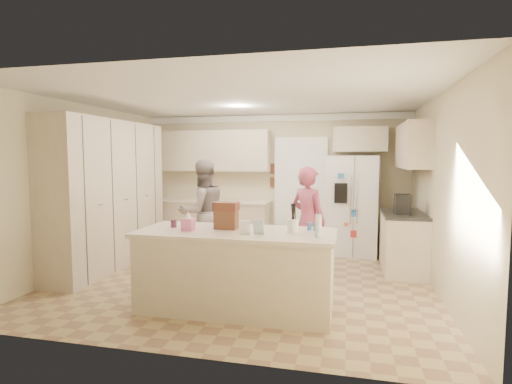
% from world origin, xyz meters
% --- Properties ---
extents(floor, '(5.20, 4.60, 0.02)m').
position_xyz_m(floor, '(0.00, 0.00, -0.01)').
color(floor, tan).
rests_on(floor, ground).
extents(ceiling, '(5.20, 4.60, 0.02)m').
position_xyz_m(ceiling, '(0.00, 0.00, 2.61)').
color(ceiling, white).
rests_on(ceiling, wall_back).
extents(wall_back, '(5.20, 0.02, 2.60)m').
position_xyz_m(wall_back, '(0.00, 2.31, 1.30)').
color(wall_back, beige).
rests_on(wall_back, ground).
extents(wall_front, '(5.20, 0.02, 2.60)m').
position_xyz_m(wall_front, '(0.00, -2.31, 1.30)').
color(wall_front, beige).
rests_on(wall_front, ground).
extents(wall_left, '(0.02, 4.60, 2.60)m').
position_xyz_m(wall_left, '(-2.61, 0.00, 1.30)').
color(wall_left, beige).
rests_on(wall_left, ground).
extents(wall_right, '(0.02, 4.60, 2.60)m').
position_xyz_m(wall_right, '(2.61, 0.00, 1.30)').
color(wall_right, beige).
rests_on(wall_right, ground).
extents(crown_back, '(5.20, 0.08, 0.12)m').
position_xyz_m(crown_back, '(0.00, 2.26, 2.53)').
color(crown_back, white).
rests_on(crown_back, wall_back).
extents(pantry_bank, '(0.60, 2.60, 2.35)m').
position_xyz_m(pantry_bank, '(-2.30, 0.20, 1.18)').
color(pantry_bank, '#C1B699').
rests_on(pantry_bank, floor).
extents(back_base_cab, '(2.20, 0.60, 0.88)m').
position_xyz_m(back_base_cab, '(-1.15, 2.00, 0.44)').
color(back_base_cab, '#C1B699').
rests_on(back_base_cab, floor).
extents(back_countertop, '(2.24, 0.63, 0.04)m').
position_xyz_m(back_countertop, '(-1.15, 1.99, 0.90)').
color(back_countertop, beige).
rests_on(back_countertop, back_base_cab).
extents(back_upper_cab, '(2.20, 0.35, 0.80)m').
position_xyz_m(back_upper_cab, '(-1.15, 2.12, 1.90)').
color(back_upper_cab, '#C1B699').
rests_on(back_upper_cab, wall_back).
extents(doorway_opening, '(0.90, 0.06, 2.10)m').
position_xyz_m(doorway_opening, '(0.55, 2.28, 1.05)').
color(doorway_opening, black).
rests_on(doorway_opening, floor).
extents(doorway_casing, '(1.02, 0.03, 2.22)m').
position_xyz_m(doorway_casing, '(0.55, 2.24, 1.05)').
color(doorway_casing, white).
rests_on(doorway_casing, floor).
extents(wall_frame_upper, '(0.15, 0.02, 0.20)m').
position_xyz_m(wall_frame_upper, '(0.02, 2.27, 1.55)').
color(wall_frame_upper, brown).
rests_on(wall_frame_upper, wall_back).
extents(wall_frame_lower, '(0.15, 0.02, 0.20)m').
position_xyz_m(wall_frame_lower, '(0.02, 2.27, 1.28)').
color(wall_frame_lower, brown).
rests_on(wall_frame_lower, wall_back).
extents(refrigerator, '(0.98, 0.80, 1.80)m').
position_xyz_m(refrigerator, '(1.55, 1.95, 0.90)').
color(refrigerator, white).
rests_on(refrigerator, floor).
extents(fridge_seam, '(0.02, 0.02, 1.78)m').
position_xyz_m(fridge_seam, '(1.55, 1.59, 0.90)').
color(fridge_seam, gray).
rests_on(fridge_seam, refrigerator).
extents(fridge_dispenser, '(0.22, 0.03, 0.35)m').
position_xyz_m(fridge_dispenser, '(1.33, 1.58, 1.15)').
color(fridge_dispenser, black).
rests_on(fridge_dispenser, refrigerator).
extents(fridge_handle_l, '(0.02, 0.02, 0.85)m').
position_xyz_m(fridge_handle_l, '(1.50, 1.58, 1.05)').
color(fridge_handle_l, silver).
rests_on(fridge_handle_l, refrigerator).
extents(fridge_handle_r, '(0.02, 0.02, 0.85)m').
position_xyz_m(fridge_handle_r, '(1.60, 1.58, 1.05)').
color(fridge_handle_r, silver).
rests_on(fridge_handle_r, refrigerator).
extents(over_fridge_cab, '(0.95, 0.35, 0.45)m').
position_xyz_m(over_fridge_cab, '(1.65, 2.12, 2.10)').
color(over_fridge_cab, '#C1B699').
rests_on(over_fridge_cab, wall_back).
extents(right_base_cab, '(0.60, 1.20, 0.88)m').
position_xyz_m(right_base_cab, '(2.30, 1.00, 0.44)').
color(right_base_cab, '#C1B699').
rests_on(right_base_cab, floor).
extents(right_countertop, '(0.63, 1.24, 0.04)m').
position_xyz_m(right_countertop, '(2.29, 1.00, 0.90)').
color(right_countertop, '#2D2B28').
rests_on(right_countertop, right_base_cab).
extents(right_upper_cab, '(0.35, 1.50, 0.70)m').
position_xyz_m(right_upper_cab, '(2.43, 1.20, 1.95)').
color(right_upper_cab, '#C1B699').
rests_on(right_upper_cab, wall_right).
extents(coffee_maker, '(0.22, 0.28, 0.30)m').
position_xyz_m(coffee_maker, '(2.25, 0.80, 1.07)').
color(coffee_maker, black).
rests_on(coffee_maker, right_countertop).
extents(island_base, '(2.20, 0.90, 0.88)m').
position_xyz_m(island_base, '(0.20, -1.10, 0.44)').
color(island_base, '#C1B699').
rests_on(island_base, floor).
extents(island_top, '(2.28, 0.96, 0.05)m').
position_xyz_m(island_top, '(0.20, -1.10, 0.90)').
color(island_top, beige).
rests_on(island_top, island_base).
extents(utensil_crock, '(0.13, 0.13, 0.15)m').
position_xyz_m(utensil_crock, '(0.85, -1.05, 1.00)').
color(utensil_crock, white).
rests_on(utensil_crock, island_top).
extents(tissue_box, '(0.13, 0.13, 0.14)m').
position_xyz_m(tissue_box, '(-0.35, -1.20, 1.00)').
color(tissue_box, pink).
rests_on(tissue_box, island_top).
extents(tissue_plume, '(0.08, 0.08, 0.08)m').
position_xyz_m(tissue_plume, '(-0.35, -1.20, 1.10)').
color(tissue_plume, white).
rests_on(tissue_plume, tissue_box).
extents(dollhouse_body, '(0.26, 0.18, 0.22)m').
position_xyz_m(dollhouse_body, '(0.05, -1.00, 1.04)').
color(dollhouse_body, brown).
rests_on(dollhouse_body, island_top).
extents(dollhouse_roof, '(0.28, 0.20, 0.10)m').
position_xyz_m(dollhouse_roof, '(0.05, -1.00, 1.20)').
color(dollhouse_roof, '#592D1E').
rests_on(dollhouse_roof, dollhouse_body).
extents(jam_jar, '(0.07, 0.07, 0.09)m').
position_xyz_m(jam_jar, '(-0.60, -1.05, 0.97)').
color(jam_jar, '#59263F').
rests_on(jam_jar, island_top).
extents(greeting_card_a, '(0.12, 0.06, 0.16)m').
position_xyz_m(greeting_card_a, '(0.35, -1.30, 1.01)').
color(greeting_card_a, white).
rests_on(greeting_card_a, island_top).
extents(greeting_card_b, '(0.12, 0.05, 0.16)m').
position_xyz_m(greeting_card_b, '(0.50, -1.25, 1.01)').
color(greeting_card_b, silver).
rests_on(greeting_card_b, island_top).
extents(water_bottle, '(0.07, 0.07, 0.24)m').
position_xyz_m(water_bottle, '(1.15, -1.25, 1.04)').
color(water_bottle, silver).
rests_on(water_bottle, island_top).
extents(shaker_salt, '(0.05, 0.05, 0.09)m').
position_xyz_m(shaker_salt, '(1.02, -0.88, 0.97)').
color(shaker_salt, teal).
rests_on(shaker_salt, island_top).
extents(shaker_pepper, '(0.05, 0.05, 0.09)m').
position_xyz_m(shaker_pepper, '(1.09, -0.88, 0.97)').
color(shaker_pepper, teal).
rests_on(shaker_pepper, island_top).
extents(teen_boy, '(1.06, 1.06, 1.73)m').
position_xyz_m(teen_boy, '(-0.88, 0.68, 0.87)').
color(teen_boy, gray).
rests_on(teen_boy, floor).
extents(teen_girl, '(0.71, 0.66, 1.64)m').
position_xyz_m(teen_girl, '(0.87, 0.48, 0.82)').
color(teen_girl, '#C54D6A').
rests_on(teen_girl, floor).
extents(fridge_magnets, '(0.76, 0.02, 1.44)m').
position_xyz_m(fridge_magnets, '(1.55, 1.58, 0.90)').
color(fridge_magnets, tan).
rests_on(fridge_magnets, refrigerator).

